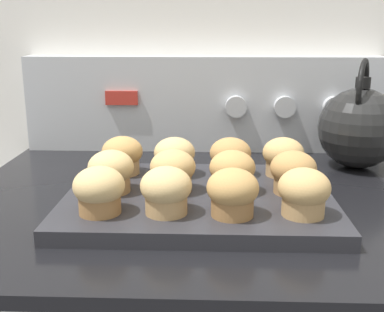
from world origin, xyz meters
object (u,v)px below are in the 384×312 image
Objects in this scene: muffin_r1_c2 at (232,172)px; tea_kettle at (359,127)px; muffin_r1_c1 at (173,171)px; muffin_r2_c3 at (283,157)px; muffin_r1_c0 at (111,171)px; muffin_r2_c2 at (230,157)px; muffin_r0_c3 at (304,192)px; muffin_r1_c3 at (293,172)px; muffin_r0_c1 at (166,191)px; muffin_r0_c2 at (233,193)px; muffin_r2_c0 at (122,155)px; muffin_pan at (202,199)px; muffin_r2_c1 at (175,156)px; muffin_r0_c0 at (99,190)px.

tea_kettle is at bearing 41.44° from muffin_r1_c2.
muffin_r1_c1 and muffin_r2_c3 have the same top height.
muffin_r2_c2 is at bearing 26.50° from muffin_r1_c0.
muffin_r0_c3 is 1.00× the size of muffin_r1_c3.
muffin_r0_c1 is 1.00× the size of muffin_r0_c2.
muffin_r2_c0 is 0.33× the size of tea_kettle.
muffin_r1_c1 is at bearing -136.55° from muffin_r2_c2.
muffin_pan is at bearing -177.04° from muffin_r1_c2.
muffin_r0_c2 is at bearing -92.14° from muffin_r1_c2.
muffin_r2_c1 is (0.09, -0.00, 0.00)m from muffin_r2_c0.
muffin_r2_c2 and muffin_r2_c3 have the same top height.
muffin_r1_c3 is (0.09, 0.00, 0.00)m from muffin_r1_c2.
muffin_r0_c1 and muffin_r0_c3 have the same top height.
muffin_r1_c3 is 0.28m from muffin_r2_c0.
muffin_r1_c0 is 0.20m from muffin_r2_c2.
muffin_r2_c1 is (-0.00, 0.08, 0.00)m from muffin_r1_c1.
muffin_r2_c0 is at bearing 134.30° from muffin_r0_c2.
muffin_r0_c1 is 0.09m from muffin_r1_c1.
muffin_r1_c0 is 0.48m from tea_kettle.
muffin_r1_c1 is 0.20m from muffin_r2_c3.
tea_kettle reaches higher than muffin_r0_c0.
muffin_r1_c0 and muffin_r1_c2 have the same top height.
muffin_r2_c1 reaches higher than muffin_pan.
muffin_r1_c1 is (0.09, 0.01, 0.00)m from muffin_r1_c0.
muffin_r1_c1 is at bearing 45.51° from muffin_r0_c0.
muffin_r0_c2 is 0.13m from muffin_r1_c1.
muffin_r0_c0 and muffin_r0_c1 have the same top height.
muffin_r1_c3 and muffin_r2_c0 have the same top height.
muffin_r1_c3 is at bearing -24.57° from muffin_r2_c1.
muffin_r0_c2 and muffin_r1_c0 have the same top height.
muffin_r2_c0 and muffin_r2_c1 have the same top height.
muffin_pan is at bearing -61.31° from muffin_r2_c1.
muffin_r0_c1 reaches higher than muffin_pan.
muffin_r1_c1 is 0.18m from muffin_r1_c3.
muffin_r1_c0 is 1.00× the size of muffin_r2_c0.
muffin_pan is 5.76× the size of muffin_r2_c2.
muffin_r1_c3 is 0.33× the size of tea_kettle.
muffin_r2_c1 is at bearing -2.77° from muffin_r2_c0.
muffin_r0_c0 is at bearing -161.21° from muffin_r1_c3.
muffin_r1_c2 is at bearing -138.56° from tea_kettle.
muffin_r1_c1 is (0.00, 0.09, 0.00)m from muffin_r0_c1.
muffin_r0_c1 is 0.19m from muffin_r2_c2.
muffin_r0_c2 is at bearing -63.36° from muffin_r2_c1.
muffin_pan is at bearing 114.64° from muffin_r0_c2.
tea_kettle is at bearing 21.75° from muffin_r2_c1.
muffin_r2_c2 is at bearing 88.74° from muffin_r0_c2.
muffin_r2_c3 is at bearing 19.33° from muffin_r1_c0.
muffin_r2_c2 is (0.00, 0.08, 0.00)m from muffin_r1_c2.
muffin_r0_c1 and muffin_r1_c2 have the same top height.
muffin_r2_c2 is at bearing -0.89° from muffin_r2_c0.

